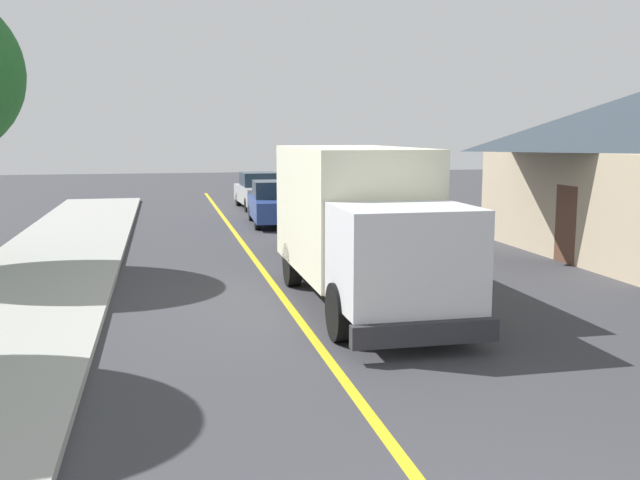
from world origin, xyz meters
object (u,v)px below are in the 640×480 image
(box_truck, at_px, (360,219))
(parked_car_mid, at_px, (275,204))
(parked_car_near, at_px, (330,228))
(parked_car_far, at_px, (259,191))

(box_truck, distance_m, parked_car_mid, 13.13)
(parked_car_near, bearing_deg, parked_car_far, 91.10)
(box_truck, height_order, parked_car_far, box_truck)
(box_truck, relative_size, parked_car_mid, 1.61)
(box_truck, xyz_separation_m, parked_car_near, (0.75, 5.78, -0.97))
(parked_car_far, bearing_deg, box_truck, -91.48)
(parked_car_near, distance_m, parked_car_mid, 7.32)
(box_truck, relative_size, parked_car_near, 1.62)
(parked_car_far, bearing_deg, parked_car_mid, -92.01)
(parked_car_near, distance_m, parked_car_far, 13.41)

